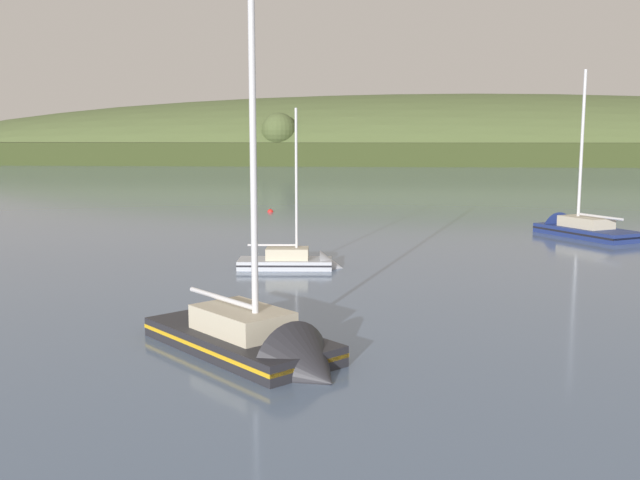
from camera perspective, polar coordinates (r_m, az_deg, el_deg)
far_shoreline_hill at (r=227.12m, az=9.02°, el=6.36°), size 464.84×90.50×41.58m
sailboat_near_mooring at (r=24.54m, az=-4.83°, el=-8.83°), size 8.57×8.30×13.56m
sailboat_midwater_white at (r=58.08m, az=19.77°, el=0.54°), size 7.46×9.51×14.07m
sailboat_outer_reach at (r=40.77m, az=-1.80°, el=-2.05°), size 6.15×2.61×10.07m
mooring_buoy_foreground at (r=71.55m, az=-4.00°, el=2.25°), size 0.60×0.60×0.68m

